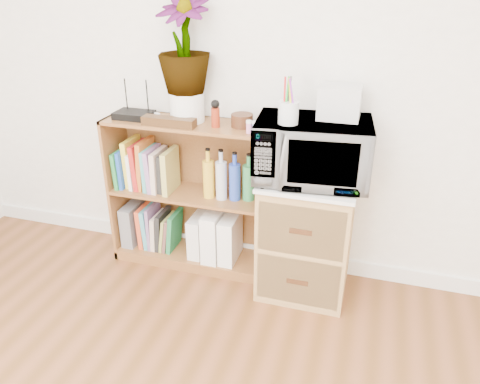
% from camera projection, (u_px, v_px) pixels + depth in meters
% --- Properties ---
extents(skirting_board, '(4.00, 0.02, 0.10)m').
position_uv_depth(skirting_board, '(249.00, 250.00, 3.13)').
color(skirting_board, white).
rests_on(skirting_board, ground).
extents(bookshelf, '(1.00, 0.30, 0.95)m').
position_uv_depth(bookshelf, '(190.00, 195.00, 2.91)').
color(bookshelf, brown).
rests_on(bookshelf, ground).
extents(wicker_unit, '(0.50, 0.45, 0.70)m').
position_uv_depth(wicker_unit, '(306.00, 237.00, 2.71)').
color(wicker_unit, '#9E7542').
rests_on(wicker_unit, ground).
extents(microwave, '(0.64, 0.46, 0.33)m').
position_uv_depth(microwave, '(312.00, 151.00, 2.47)').
color(microwave, silver).
rests_on(microwave, wicker_unit).
extents(pen_cup, '(0.10, 0.10, 0.11)m').
position_uv_depth(pen_cup, '(288.00, 112.00, 2.32)').
color(pen_cup, silver).
rests_on(pen_cup, microwave).
extents(small_appliance, '(0.21, 0.18, 0.17)m').
position_uv_depth(small_appliance, '(340.00, 102.00, 2.40)').
color(small_appliance, silver).
rests_on(small_appliance, microwave).
extents(router, '(0.22, 0.15, 0.04)m').
position_uv_depth(router, '(134.00, 115.00, 2.77)').
color(router, black).
rests_on(router, bookshelf).
extents(white_bowl, '(0.13, 0.13, 0.03)m').
position_uv_depth(white_bowl, '(148.00, 117.00, 2.73)').
color(white_bowl, silver).
rests_on(white_bowl, bookshelf).
extents(plant_pot, '(0.20, 0.20, 0.17)m').
position_uv_depth(plant_pot, '(187.00, 107.00, 2.69)').
color(plant_pot, white).
rests_on(plant_pot, bookshelf).
extents(potted_plant, '(0.30, 0.30, 0.53)m').
position_uv_depth(potted_plant, '(184.00, 44.00, 2.54)').
color(potted_plant, '#3A6F2C').
rests_on(potted_plant, plant_pot).
extents(trinket_box, '(0.31, 0.08, 0.05)m').
position_uv_depth(trinket_box, '(169.00, 122.00, 2.63)').
color(trinket_box, '#36210E').
rests_on(trinket_box, bookshelf).
extents(kokeshi_doll, '(0.05, 0.05, 0.11)m').
position_uv_depth(kokeshi_doll, '(215.00, 118.00, 2.60)').
color(kokeshi_doll, maroon).
rests_on(kokeshi_doll, bookshelf).
extents(wooden_bowl, '(0.12, 0.12, 0.07)m').
position_uv_depth(wooden_bowl, '(242.00, 120.00, 2.61)').
color(wooden_bowl, '#3A220F').
rests_on(wooden_bowl, bookshelf).
extents(paint_jars, '(0.12, 0.04, 0.06)m').
position_uv_depth(paint_jars, '(255.00, 128.00, 2.50)').
color(paint_jars, pink).
rests_on(paint_jars, bookshelf).
extents(file_box, '(0.08, 0.22, 0.28)m').
position_uv_depth(file_box, '(133.00, 223.00, 3.14)').
color(file_box, slate).
rests_on(file_box, bookshelf).
extents(magazine_holder_left, '(0.08, 0.21, 0.27)m').
position_uv_depth(magazine_holder_left, '(199.00, 235.00, 3.01)').
color(magazine_holder_left, silver).
rests_on(magazine_holder_left, bookshelf).
extents(magazine_holder_mid, '(0.10, 0.26, 0.32)m').
position_uv_depth(magazine_holder_mid, '(214.00, 234.00, 2.97)').
color(magazine_holder_mid, white).
rests_on(magazine_holder_mid, bookshelf).
extents(magazine_holder_right, '(0.09, 0.24, 0.30)m').
position_uv_depth(magazine_holder_right, '(230.00, 238.00, 2.94)').
color(magazine_holder_right, white).
rests_on(magazine_holder_right, bookshelf).
extents(cookbooks, '(0.37, 0.20, 0.31)m').
position_uv_depth(cookbooks, '(148.00, 167.00, 2.92)').
color(cookbooks, '#227F3B').
rests_on(cookbooks, bookshelf).
extents(liquor_bottles, '(0.46, 0.07, 0.32)m').
position_uv_depth(liquor_bottles, '(241.00, 177.00, 2.75)').
color(liquor_bottles, gold).
rests_on(liquor_bottles, bookshelf).
extents(lower_books, '(0.26, 0.19, 0.30)m').
position_uv_depth(lower_books, '(159.00, 228.00, 3.09)').
color(lower_books, '#D54A25').
rests_on(lower_books, bookshelf).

